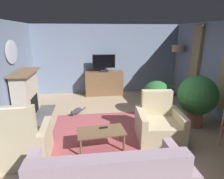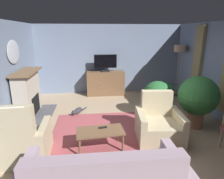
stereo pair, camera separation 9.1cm
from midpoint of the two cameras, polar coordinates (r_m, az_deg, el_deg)
The scene contains 17 objects.
ground_plane at distance 4.78m, azimuth 2.43°, elevation -12.65°, with size 6.09×7.26×0.04m, color tan.
wall_back at distance 7.60m, azimuth -1.73°, elevation 8.83°, with size 6.09×0.10×2.60m, color slate.
curtain_panel_far at distance 6.83m, azimuth 23.01°, elevation 7.80°, with size 0.10×0.44×2.19m, color #8E7F56.
rug_central at distance 4.80m, azimuth -1.62°, elevation -12.20°, with size 2.66×2.20×0.01m, color #9E474C.
fireplace at distance 5.94m, azimuth -24.01°, elevation -1.55°, with size 0.86×1.40×1.30m.
wall_mirror_oval at distance 5.80m, azimuth -27.75°, elevation 9.69°, with size 0.06×0.85×0.63m, color #B2B7BF.
tv_cabinet at distance 7.41m, azimuth -2.72°, elevation 1.75°, with size 1.41×0.56×0.90m.
television at distance 7.20m, azimuth -2.77°, elevation 7.90°, with size 0.83×0.20×0.63m.
coffee_table at distance 4.01m, azimuth -3.90°, elevation -12.59°, with size 0.99×0.58×0.41m.
tv_remote at distance 4.07m, azimuth -3.12°, elevation -11.10°, with size 0.17×0.05×0.02m, color black.
armchair_angled_to_table at distance 4.49m, azimuth 13.00°, elevation -10.09°, with size 1.03×0.99×1.04m.
armchair_near_window at distance 4.04m, azimuth -24.82°, elevation -14.02°, with size 0.88×0.90×1.19m.
potted_plant_leafy_by_curtain at distance 5.19m, azimuth 23.28°, elevation -1.94°, with size 0.96×0.96×1.31m.
potted_plant_on_hearth_side at distance 6.66m, azimuth 14.21°, elevation -2.67°, with size 0.72×0.99×0.80m.
potted_plant_small_fern_corner at distance 5.57m, azimuth 12.49°, elevation -1.90°, with size 0.82×0.82×1.02m.
cat at distance 5.82m, azimuth -10.77°, elevation -6.27°, with size 0.42×0.59×0.18m.
floor_lamp at distance 7.49m, azimuth 18.39°, elevation 10.20°, with size 0.42×0.42×1.87m.
Camera 1 is at (-0.77, -4.11, 2.30)m, focal length 31.12 mm.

